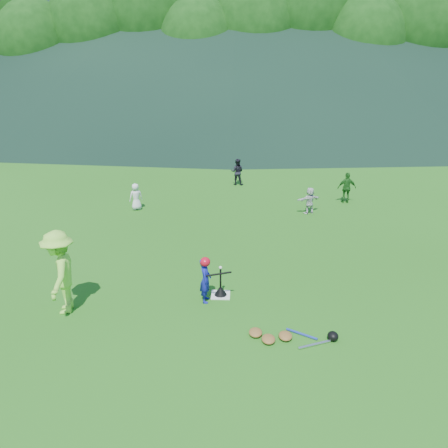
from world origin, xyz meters
The scene contains 15 objects.
ground centered at (0.00, 0.00, 0.00)m, with size 120.00×120.00×0.00m, color #226015.
home_plate centered at (0.00, 0.00, 0.01)m, with size 0.45×0.45×0.02m, color silver.
baseball centered at (0.00, 0.00, 0.74)m, with size 0.08×0.08×0.08m, color white.
batter_child centered at (-0.34, -0.27, 0.54)m, with size 0.40×0.26×1.09m, color #151B93.
adult_coach centered at (-3.47, -0.79, 0.96)m, with size 1.24×0.71×1.92m, color #96E944.
fielder_a centered at (-3.45, 6.39, 0.51)m, with size 0.49×0.32×1.01m, color silver.
fielder_b centered at (0.35, 10.10, 0.60)m, with size 0.58×0.45×1.19m, color black.
fielder_c centered at (4.68, 7.50, 0.61)m, with size 0.72×0.30×1.22m, color #1D5B1B.
fielder_d centered at (3.02, 6.16, 0.50)m, with size 0.92×0.29×0.99m, color silver.
batting_tee centered at (0.00, 0.00, 0.13)m, with size 0.30×0.30×0.68m.
batter_gear centered at (-0.31, -0.27, 0.98)m, with size 0.72×0.26×0.45m.
equipment_pile centered at (1.38, -1.72, 0.07)m, with size 1.80×0.71×0.19m.
outfield_fence centered at (0.00, 28.00, 0.70)m, with size 70.07×0.08×1.33m.
tree_line centered at (0.20, 33.83, 8.21)m, with size 70.04×11.40×14.82m.
distant_hills centered at (-7.63, 81.81, 14.98)m, with size 155.00×140.00×32.00m.
Camera 1 is at (0.39, -9.22, 5.27)m, focal length 35.00 mm.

